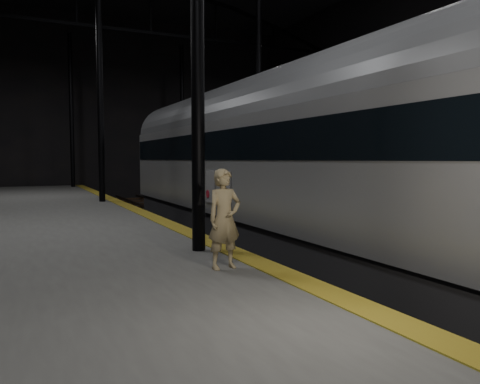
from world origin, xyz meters
TOP-DOWN VIEW (x-y plane):
  - ground at (0.00, 0.00)m, footprint 44.00×44.00m
  - platform_left at (-7.50, 0.00)m, footprint 9.00×43.80m
  - platform_right at (7.50, 0.00)m, footprint 9.00×43.80m
  - tactile_strip at (-3.25, 0.00)m, footprint 0.50×43.80m
  - track at (0.00, 0.00)m, footprint 2.40×43.00m
  - train at (-0.00, 1.00)m, footprint 2.99×19.94m
  - woman at (-3.96, -5.67)m, footprint 0.65×0.47m

SIDE VIEW (x-z plane):
  - ground at x=0.00m, z-range 0.00..0.00m
  - track at x=0.00m, z-range -0.05..0.19m
  - platform_left at x=-7.50m, z-range 0.00..1.00m
  - platform_right at x=7.50m, z-range 0.00..1.00m
  - tactile_strip at x=-3.25m, z-range 1.00..1.01m
  - woman at x=-3.96m, z-range 1.00..2.66m
  - train at x=0.00m, z-range 0.31..5.64m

